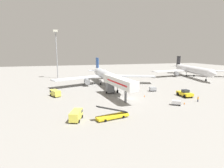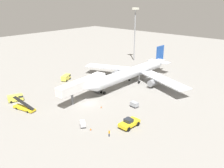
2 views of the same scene
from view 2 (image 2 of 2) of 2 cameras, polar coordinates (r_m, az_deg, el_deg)
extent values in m
plane|color=gray|center=(75.17, -5.45, -4.67)|extent=(300.00, 300.00, 0.00)
cylinder|color=silver|center=(90.95, 4.43, 2.65)|extent=(3.99, 37.10, 3.99)
cone|color=silver|center=(76.31, -5.10, -0.77)|extent=(3.91, 4.39, 3.91)
cone|color=silver|center=(108.57, 11.54, 5.30)|extent=(3.79, 6.83, 3.79)
cube|color=#1947A3|center=(106.29, 11.20, 7.07)|extent=(0.36, 5.37, 6.39)
cube|color=silver|center=(105.52, 12.05, 4.96)|extent=(4.79, 3.91, 0.24)
cube|color=silver|center=(107.87, 9.85, 5.43)|extent=(4.79, 3.91, 0.24)
cube|color=silver|center=(87.38, 12.09, 0.92)|extent=(22.56, 13.28, 0.44)
cube|color=silver|center=(101.04, -0.02, 3.93)|extent=(22.56, 13.28, 0.44)
cylinder|color=gray|center=(88.43, 9.43, 0.31)|extent=(2.40, 3.12, 2.40)
cylinder|color=gray|center=(98.00, 1.04, 2.52)|extent=(2.40, 3.12, 2.40)
cylinder|color=gray|center=(81.31, -1.84, -1.25)|extent=(0.28, 0.28, 2.56)
cylinder|color=black|center=(81.78, -1.83, -2.09)|extent=(0.35, 1.10, 1.10)
cylinder|color=gray|center=(92.13, 6.36, 1.19)|extent=(0.28, 0.28, 2.56)
cylinder|color=black|center=(92.55, 6.33, 0.44)|extent=(0.35, 1.10, 1.10)
cylinder|color=gray|center=(94.71, 4.11, 1.79)|extent=(0.28, 0.28, 2.56)
cylinder|color=black|center=(95.11, 4.09, 1.05)|extent=(0.35, 1.10, 1.10)
cube|color=silver|center=(75.68, -7.58, -0.20)|extent=(4.69, 17.73, 2.70)
cube|color=red|center=(76.69, -8.40, 0.03)|extent=(1.47, 14.66, 0.44)
cube|color=silver|center=(82.29, -3.11, 1.59)|extent=(3.71, 3.12, 2.84)
cube|color=#232833|center=(83.17, -2.55, 1.98)|extent=(3.31, 0.56, 0.90)
cube|color=slate|center=(82.89, -3.33, -0.58)|extent=(2.71, 2.04, 3.61)
cylinder|color=black|center=(84.39, -4.05, -1.53)|extent=(0.38, 0.83, 0.80)
cylinder|color=black|center=(82.70, -2.54, -1.96)|extent=(0.38, 0.83, 0.80)
cylinder|color=slate|center=(74.60, -9.31, -3.37)|extent=(0.70, 0.70, 4.01)
cube|color=yellow|center=(62.13, 4.07, -9.14)|extent=(2.97, 5.72, 0.89)
cube|color=#232833|center=(61.51, 3.92, -8.51)|extent=(2.00, 1.87, 0.90)
cylinder|color=black|center=(60.39, 3.89, -10.54)|extent=(0.44, 1.11, 1.10)
cylinder|color=black|center=(61.87, 2.01, -9.71)|extent=(0.44, 1.11, 1.10)
cylinder|color=black|center=(62.89, 6.07, -9.29)|extent=(0.44, 1.11, 1.10)
cylinder|color=black|center=(64.31, 4.21, -8.53)|extent=(0.44, 1.11, 1.10)
cube|color=yellow|center=(75.20, -19.88, -5.34)|extent=(7.71, 3.47, 0.55)
cube|color=black|center=(74.57, -20.02, -4.24)|extent=(7.57, 2.62, 2.58)
cylinder|color=black|center=(76.42, -21.48, -5.38)|extent=(0.63, 0.34, 0.60)
cylinder|color=black|center=(77.45, -20.45, -4.90)|extent=(0.63, 0.34, 0.60)
cylinder|color=black|center=(73.20, -19.22, -6.20)|extent=(0.63, 0.34, 0.60)
cylinder|color=black|center=(74.27, -18.18, -5.69)|extent=(0.63, 0.34, 0.60)
cube|color=#E5DB4C|center=(82.02, -21.72, -3.02)|extent=(3.38, 4.89, 1.79)
cube|color=#1E232D|center=(82.00, -20.71, -2.59)|extent=(2.33, 2.03, 0.57)
cylinder|color=black|center=(83.29, -20.79, -3.18)|extent=(0.56, 0.76, 0.68)
cylinder|color=black|center=(81.59, -20.60, -3.63)|extent=(0.56, 0.76, 0.68)
cylinder|color=black|center=(83.10, -22.68, -3.49)|extent=(0.56, 0.76, 0.68)
cylinder|color=black|center=(81.39, -22.54, -3.95)|extent=(0.56, 0.76, 0.68)
cube|color=#E5DB4C|center=(97.12, -10.76, 1.55)|extent=(3.64, 4.88, 1.83)
cube|color=#1E232D|center=(98.26, -10.36, 2.04)|extent=(2.43, 2.13, 0.58)
cylinder|color=black|center=(98.97, -10.84, 1.37)|extent=(0.61, 0.77, 0.68)
cylinder|color=black|center=(98.11, -9.86, 1.27)|extent=(0.61, 0.77, 0.68)
cylinder|color=black|center=(96.68, -11.60, 0.87)|extent=(0.61, 0.77, 0.68)
cylinder|color=black|center=(95.80, -10.60, 0.76)|extent=(0.61, 0.77, 0.68)
cube|color=#38383D|center=(73.03, 5.23, -5.17)|extent=(2.50, 1.72, 0.22)
cube|color=#999EA5|center=(72.73, 5.25, -4.67)|extent=(2.50, 1.72, 1.18)
cylinder|color=black|center=(73.02, 6.06, -5.30)|extent=(0.37, 0.16, 0.36)
cylinder|color=black|center=(72.12, 5.33, -5.61)|extent=(0.37, 0.16, 0.36)
cylinder|color=black|center=(74.02, 5.13, -4.91)|extent=(0.37, 0.16, 0.36)
cylinder|color=black|center=(73.14, 4.40, -5.20)|extent=(0.37, 0.16, 0.36)
cube|color=#38383D|center=(62.85, -6.87, -9.62)|extent=(2.69, 2.39, 0.22)
cube|color=silver|center=(62.57, -6.89, -9.17)|extent=(2.69, 2.39, 0.92)
cylinder|color=black|center=(62.23, -6.23, -10.03)|extent=(0.36, 0.30, 0.36)
cylinder|color=black|center=(62.12, -7.30, -10.13)|extent=(0.36, 0.30, 0.36)
cylinder|color=black|center=(63.69, -6.44, -9.29)|extent=(0.36, 0.30, 0.36)
cylinder|color=black|center=(63.58, -7.49, -9.40)|extent=(0.36, 0.30, 0.36)
cylinder|color=#1E2333|center=(58.30, -0.67, -11.85)|extent=(0.35, 0.35, 0.84)
cylinder|color=orange|center=(57.91, -0.67, -11.22)|extent=(0.46, 0.46, 0.66)
sphere|color=tan|center=(57.67, -0.68, -10.82)|extent=(0.23, 0.23, 0.23)
cube|color=black|center=(72.36, -2.54, -5.60)|extent=(0.41, 0.41, 0.03)
cone|color=orange|center=(72.22, -2.55, -5.37)|extent=(0.35, 0.35, 0.60)
cube|color=black|center=(61.23, -5.02, -10.70)|extent=(0.40, 0.40, 0.03)
cone|color=orange|center=(61.08, -5.03, -10.45)|extent=(0.34, 0.34, 0.59)
cylinder|color=#93969B|center=(124.31, 5.34, 11.16)|extent=(0.56, 0.56, 25.14)
cube|color=silver|center=(123.05, 5.54, 17.19)|extent=(2.40, 2.40, 1.00)
camera|label=1|loc=(74.47, -50.86, -0.43)|focal=29.00mm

